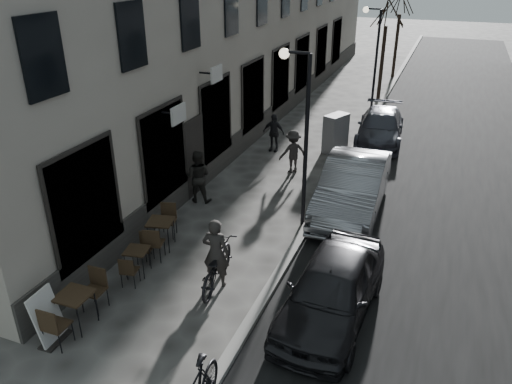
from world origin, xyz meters
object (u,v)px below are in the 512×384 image
Objects in this scene: car_mid at (353,186)px; bistro_set_c at (161,231)px; bistro_set_b at (138,259)px; utility_cabinet at (336,133)px; streetlamp_near at (301,122)px; tree_far at (401,1)px; streetlamp_far at (373,50)px; car_far at (380,127)px; tree_near at (387,10)px; sign_board at (49,322)px; bicycle at (216,265)px; pedestrian_near at (198,176)px; car_near at (332,289)px; pedestrian_far at (274,133)px; bistro_set_a at (76,307)px; pedestrian_mid at (293,151)px.

bistro_set_c is at bearing -138.93° from car_mid.
utility_cabinet is (2.63, 10.22, 0.36)m from bistro_set_b.
bistro_set_c is (-3.06, -2.64, -2.66)m from streetlamp_near.
tree_far is 1.12× the size of car_mid.
streetlamp_far is 6.19m from utility_cabinet.
utility_cabinet is 2.38m from car_far.
tree_near is at bearing 110.48° from utility_cabinet.
sign_board reaches higher than bicycle.
streetlamp_near reaches higher than sign_board.
tree_near is 18.39m from bistro_set_c.
car_mid is (4.77, 1.10, -0.03)m from pedestrian_near.
pedestrian_far is at bearing 119.61° from car_near.
bistro_set_a is at bearing -96.59° from tree_far.
bistro_set_b is 0.68× the size of bicycle.
car_near reaches higher than sign_board.
sign_board is 0.26× the size of car_far.
bistro_set_a is at bearing -104.31° from bistro_set_c.
car_near is (2.86, -0.16, 0.18)m from bicycle.
streetlamp_far is at bearing -100.78° from bicycle.
tree_near is (0.07, 15.00, 1.50)m from streetlamp_near.
car_near is (1.94, -15.79, -2.43)m from streetlamp_far.
bicycle is at bearing -75.85° from pedestrian_far.
sign_board is 5.97m from car_near.
utility_cabinet reaches higher than bistro_set_a.
bicycle reaches higher than bistro_set_b.
tree_near is 2.74× the size of bicycle.
bistro_set_a is 12.70m from utility_cabinet.
bistro_set_a is at bearing -111.00° from car_far.
pedestrian_near reaches higher than bistro_set_b.
tree_far is 15.22m from utility_cabinet.
utility_cabinet is at bearing 107.47° from car_mid.
bistro_set_c is (-0.09, 1.29, 0.08)m from bistro_set_b.
car_mid reaches higher than pedestrian_far.
streetlamp_near is at bearing -135.48° from car_mid.
streetlamp_far reaches higher than bistro_set_b.
streetlamp_near is at bearing 41.19° from bistro_set_b.
bistro_set_b is 2.07m from bicycle.
bistro_set_c is at bearing 82.28° from bistro_set_b.
bistro_set_c is 11.58m from car_far.
car_mid is (1.27, -13.62, -3.83)m from tree_near.
pedestrian_near is 1.12× the size of pedestrian_far.
tree_near is 10.64m from pedestrian_far.
bicycle is (-1.00, -18.63, -4.12)m from tree_near.
bistro_set_a is 1.19× the size of bistro_set_b.
pedestrian_far is (-2.76, -15.51, -3.89)m from tree_far.
tree_far reaches higher than bistro_set_c.
car_near is at bearing -54.15° from utility_cabinet.
car_mid is at bearing 58.36° from bistro_set_a.
bistro_set_c is at bearing -97.54° from tree_far.
pedestrian_near is 1.09× the size of pedestrian_mid.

